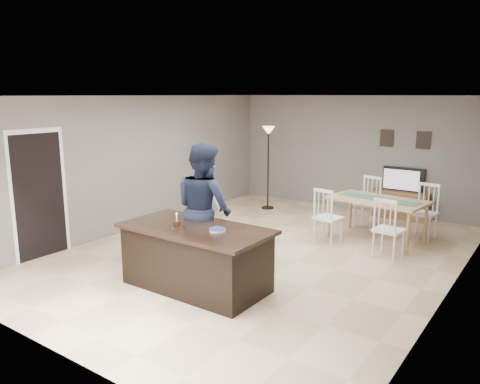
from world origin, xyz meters
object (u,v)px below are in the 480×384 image
Objects in this scene: kitchen_island at (196,257)px; tv_console at (399,205)px; birthday_cake at (177,224)px; plate_stack at (217,230)px; dining_table at (377,206)px; television at (402,180)px; man at (204,209)px; woman at (208,206)px; floor_lamp at (268,145)px.

tv_console is at bearing 77.84° from kitchen_island.
plate_stack is (0.56, 0.20, -0.03)m from birthday_cake.
birthday_cake is at bearing -135.20° from kitchen_island.
dining_table is (1.53, 3.83, -0.28)m from birthday_cake.
man is (-1.50, -5.09, 0.15)m from television.
dining_table reaches higher than tv_console.
plate_stack is at bearing 153.31° from woman.
plate_stack is (0.38, 0.02, 0.46)m from kitchen_island.
floor_lamp is at bearing 114.05° from plate_stack.
kitchen_island is at bearing -70.02° from floor_lamp.
man is 1.02× the size of floor_lamp.
floor_lamp is at bearing 19.28° from television.
dining_table reaches higher than kitchen_island.
birthday_cake is 0.11× the size of floor_lamp.
floor_lamp reaches higher than tv_console.
woman is 0.80× the size of man.
woman is at bearing -75.99° from floor_lamp.
tv_console is at bearing -89.23° from man.
television is 5.68m from plate_stack.
man is at bearing -106.60° from tv_console.
man is at bearing 118.32° from kitchen_island.
woman reaches higher than dining_table.
television is at bearing -95.31° from woman.
television is at bearing 81.66° from plate_stack.
woman is 0.76× the size of dining_table.
dining_table is at bearing 75.06° from plate_stack.
tv_console is at bearing 90.00° from television.
birthday_cake reaches higher than kitchen_island.
woman is at bearing -126.84° from dining_table.
floor_lamp reaches higher than kitchen_island.
man is at bearing 73.62° from television.
woman is 7.63× the size of birthday_cake.
television is 0.46× the size of floor_lamp.
dining_table is (0.14, -1.93, 0.37)m from tv_console.
kitchen_island is 5.70m from tv_console.
kitchen_island is 0.84m from man.
tv_console is at bearing 18.04° from floor_lamp.
television is at bearing 90.00° from tv_console.
woman reaches higher than kitchen_island.
man reaches higher than tv_console.
tv_console is 5.12× the size of plate_stack.
woman is 3.19m from dining_table.
plate_stack is at bearing -98.44° from tv_console.
floor_lamp is at bearing 169.02° from dining_table.
kitchen_island is 1.64m from woman.
birthday_cake is at bearing -72.69° from floor_lamp.
woman is (-0.87, 1.35, 0.36)m from kitchen_island.
man is at bearing 145.80° from woman.
man reaches higher than television.
man is 0.74m from birthday_cake.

